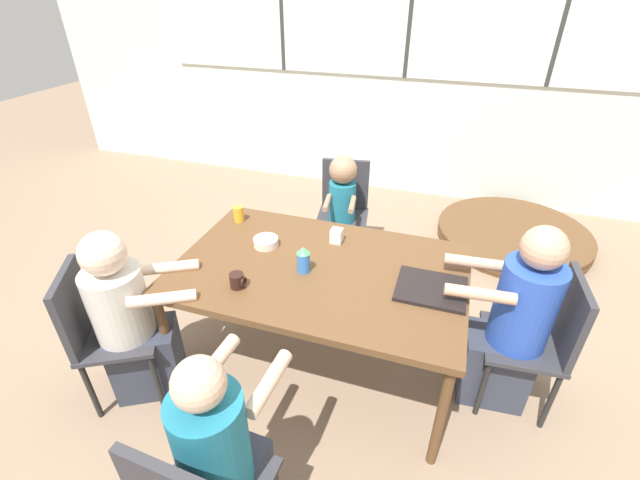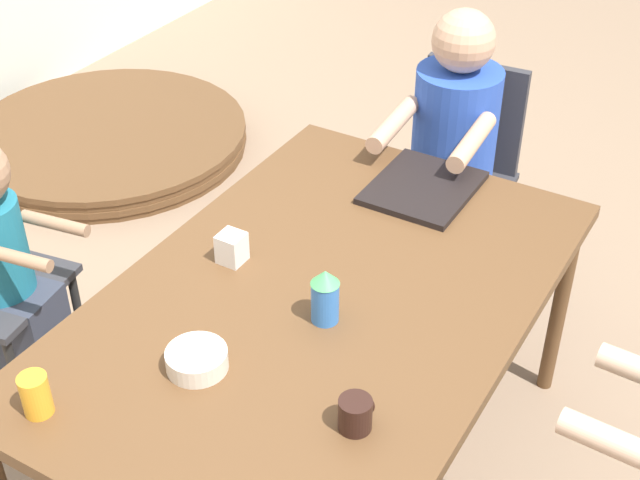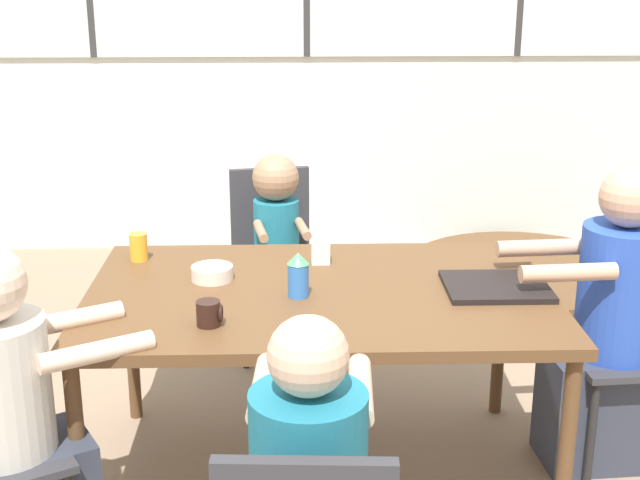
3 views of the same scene
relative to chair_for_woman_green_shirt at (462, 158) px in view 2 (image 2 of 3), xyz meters
The scene contains 12 objects.
ground_plane 1.31m from the chair_for_woman_green_shirt, behind, with size 16.00×16.00×0.00m, color #8C725B.
dining_table 1.22m from the chair_for_woman_green_shirt, behind, with size 1.60×1.02×0.73m.
chair_for_woman_green_shirt is the anchor object (origin of this frame).
person_woman_green_shirt 0.16m from the chair_for_woman_green_shirt, behind, with size 0.58×0.35×1.13m.
person_toddler 1.67m from the chair_for_woman_green_shirt, 145.23° to the left, with size 0.26×0.41×0.97m.
food_tray_dark 0.65m from the chair_for_woman_green_shirt, behind, with size 0.35×0.30×0.02m.
coffee_mug 1.63m from the chair_for_woman_green_shirt, 166.05° to the right, with size 0.08×0.08×0.08m.
sippy_cup 1.32m from the chair_for_woman_green_shirt, behind, with size 0.07×0.07×0.15m.
juice_glass 1.91m from the chair_for_woman_green_shirt, behind, with size 0.07×0.07×0.10m.
milk_carton_small 1.24m from the chair_for_woman_green_shirt, behind, with size 0.07×0.07×0.09m.
bowl_white_shallow 1.60m from the chair_for_woman_green_shirt, behind, with size 0.15×0.15×0.05m.
folded_table_stack 1.90m from the chair_for_woman_green_shirt, 88.94° to the left, with size 1.35×1.35×0.12m.
Camera 2 is at (-1.56, -0.92, 2.20)m, focal length 50.00 mm.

